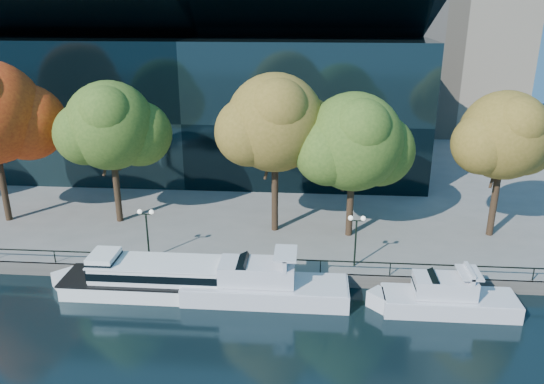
# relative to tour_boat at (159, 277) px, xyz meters

# --- Properties ---
(ground) EXTENTS (160.00, 160.00, 0.00)m
(ground) POSITION_rel_tour_boat_xyz_m (1.37, -1.17, -1.27)
(ground) COLOR black
(ground) RESTS_ON ground
(promenade) EXTENTS (90.00, 67.08, 1.00)m
(promenade) POSITION_rel_tour_boat_xyz_m (1.37, 35.21, -0.77)
(promenade) COLOR slate
(promenade) RESTS_ON ground
(railing) EXTENTS (88.20, 0.08, 0.99)m
(railing) POSITION_rel_tour_boat_xyz_m (1.37, 2.08, 0.67)
(railing) COLOR black
(railing) RESTS_ON promenade
(convention_building) EXTENTS (50.00, 24.57, 21.43)m
(convention_building) POSITION_rel_tour_boat_xyz_m (-2.63, 30.62, 7.23)
(convention_building) COLOR black
(convention_building) RESTS_ON ground
(tour_boat) EXTENTS (15.75, 3.51, 2.99)m
(tour_boat) POSITION_rel_tour_boat_xyz_m (0.00, 0.00, 0.00)
(tour_boat) COLOR white
(tour_boat) RESTS_ON ground
(cruiser_near) EXTENTS (12.70, 3.27, 3.68)m
(cruiser_near) POSITION_rel_tour_boat_xyz_m (7.06, -0.26, -0.13)
(cruiser_near) COLOR silver
(cruiser_near) RESTS_ON ground
(cruiser_far) EXTENTS (9.90, 2.75, 3.24)m
(cruiser_far) POSITION_rel_tour_boat_xyz_m (19.54, -0.80, -0.24)
(cruiser_far) COLOR silver
(cruiser_far) RESTS_ON ground
(tree_2) EXTENTS (9.45, 7.75, 12.51)m
(tree_2) POSITION_rel_tour_boat_xyz_m (-6.40, 10.33, 8.29)
(tree_2) COLOR black
(tree_2) RESTS_ON promenade
(tree_3) EXTENTS (10.01, 8.21, 13.41)m
(tree_3) POSITION_rel_tour_boat_xyz_m (7.67, 9.45, 8.96)
(tree_3) COLOR black
(tree_3) RESTS_ON promenade
(tree_4) EXTENTS (9.88, 8.10, 12.06)m
(tree_4) POSITION_rel_tour_boat_xyz_m (13.98, 8.86, 7.66)
(tree_4) COLOR black
(tree_4) RESTS_ON promenade
(tree_5) EXTENTS (8.84, 7.25, 12.16)m
(tree_5) POSITION_rel_tour_boat_xyz_m (25.86, 9.82, 8.19)
(tree_5) COLOR black
(tree_5) RESTS_ON promenade
(lamp_1) EXTENTS (1.26, 0.36, 4.03)m
(lamp_1) POSITION_rel_tour_boat_xyz_m (-1.73, 3.33, 2.71)
(lamp_1) COLOR black
(lamp_1) RESTS_ON promenade
(lamp_2) EXTENTS (1.26, 0.36, 4.03)m
(lamp_2) POSITION_rel_tour_boat_xyz_m (13.91, 3.33, 2.71)
(lamp_2) COLOR black
(lamp_2) RESTS_ON promenade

